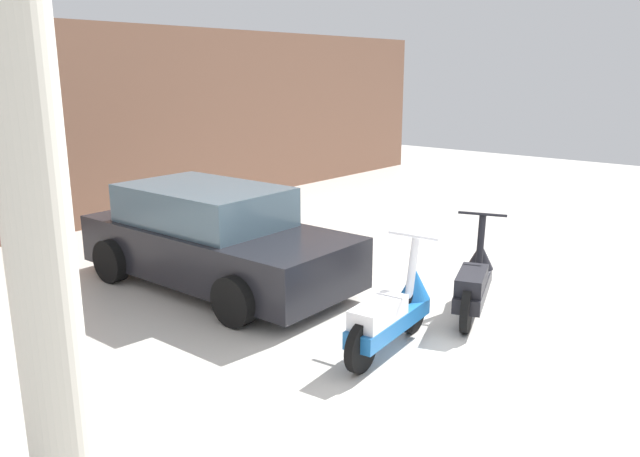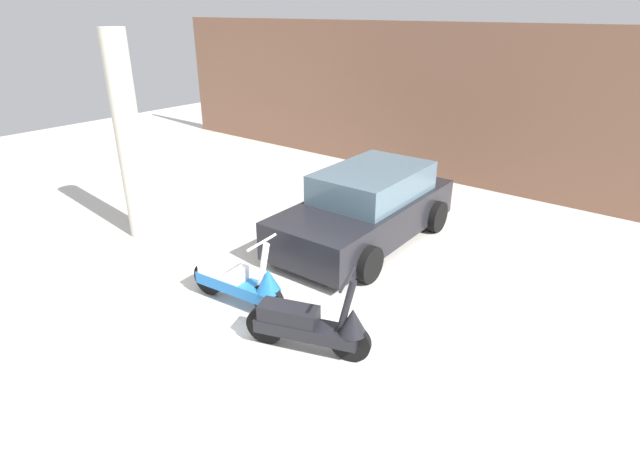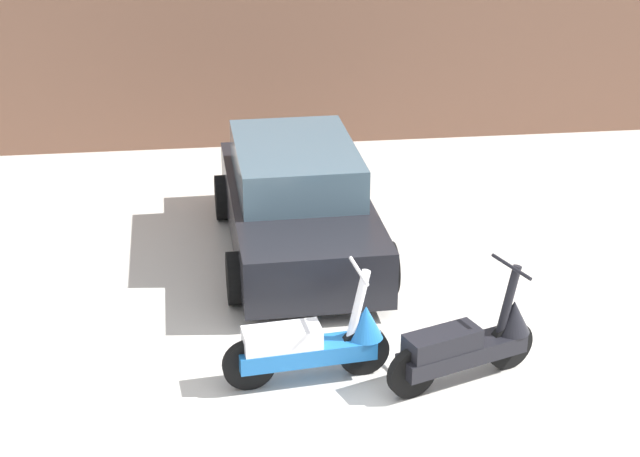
{
  "view_description": "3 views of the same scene",
  "coord_description": "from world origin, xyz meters",
  "px_view_note": "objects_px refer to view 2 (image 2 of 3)",
  "views": [
    {
      "loc": [
        -5.59,
        -2.15,
        2.71
      ],
      "look_at": [
        -0.44,
        2.22,
        0.98
      ],
      "focal_mm": 35.0,
      "sensor_mm": 36.0,
      "label": 1
    },
    {
      "loc": [
        3.77,
        -2.9,
        3.77
      ],
      "look_at": [
        -0.17,
        2.05,
        0.96
      ],
      "focal_mm": 28.0,
      "sensor_mm": 36.0,
      "label": 2
    },
    {
      "loc": [
        -1.66,
        -6.66,
        4.93
      ],
      "look_at": [
        -0.51,
        2.36,
        0.93
      ],
      "focal_mm": 55.0,
      "sensor_mm": 36.0,
      "label": 3
    }
  ],
  "objects_px": {
    "scooter_front_left": "(240,281)",
    "car_rear_left": "(367,208)",
    "scooter_front_right": "(312,325)",
    "support_column_side": "(129,139)"
  },
  "relations": [
    {
      "from": "scooter_front_left",
      "to": "car_rear_left",
      "type": "bearing_deg",
      "value": 80.86
    },
    {
      "from": "scooter_front_right",
      "to": "car_rear_left",
      "type": "height_order",
      "value": "car_rear_left"
    },
    {
      "from": "scooter_front_right",
      "to": "support_column_side",
      "type": "relative_size",
      "value": 0.43
    },
    {
      "from": "scooter_front_left",
      "to": "car_rear_left",
      "type": "height_order",
      "value": "car_rear_left"
    },
    {
      "from": "scooter_front_left",
      "to": "scooter_front_right",
      "type": "xyz_separation_m",
      "value": [
        1.4,
        -0.18,
        -0.0
      ]
    },
    {
      "from": "scooter_front_left",
      "to": "support_column_side",
      "type": "bearing_deg",
      "value": 164.17
    },
    {
      "from": "car_rear_left",
      "to": "scooter_front_left",
      "type": "bearing_deg",
      "value": -4.27
    },
    {
      "from": "scooter_front_left",
      "to": "car_rear_left",
      "type": "relative_size",
      "value": 0.41
    },
    {
      "from": "scooter_front_left",
      "to": "scooter_front_right",
      "type": "distance_m",
      "value": 1.41
    },
    {
      "from": "scooter_front_left",
      "to": "support_column_side",
      "type": "height_order",
      "value": "support_column_side"
    }
  ]
}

